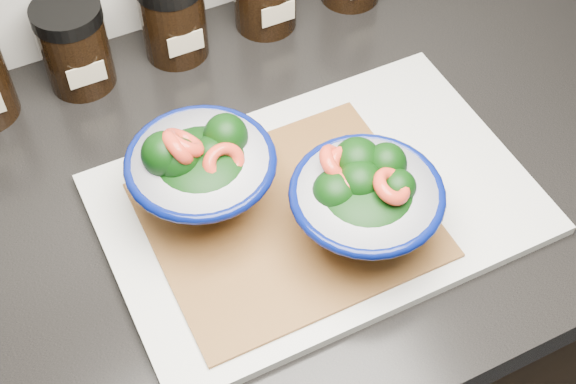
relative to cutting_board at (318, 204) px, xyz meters
name	(u,v)px	position (x,y,z in m)	size (l,w,h in m)	color
cabinet	(304,354)	(0.02, 0.06, -0.48)	(3.43, 0.58, 0.86)	black
countertop	(310,173)	(0.02, 0.06, -0.03)	(3.50, 0.60, 0.04)	black
cutting_board	(318,204)	(0.00, 0.00, 0.00)	(0.45, 0.30, 0.01)	beige
bamboo_mat	(288,219)	(-0.04, -0.01, 0.01)	(0.28, 0.24, 0.00)	#9A662E
bowl_left	(200,171)	(-0.11, 0.05, 0.06)	(0.15, 0.15, 0.12)	white
bowl_right	(365,201)	(0.02, -0.06, 0.06)	(0.15, 0.15, 0.10)	white
spice_jar_b	(75,46)	(-0.17, 0.30, 0.05)	(0.08, 0.08, 0.11)	black
spice_jar_c	(173,16)	(-0.04, 0.30, 0.05)	(0.08, 0.08, 0.11)	black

